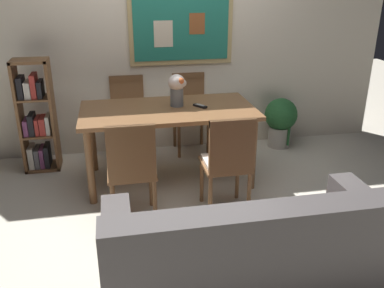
{
  "coord_description": "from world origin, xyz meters",
  "views": [
    {
      "loc": [
        -0.65,
        -3.45,
        1.96
      ],
      "look_at": [
        -0.03,
        -0.3,
        0.65
      ],
      "focal_mm": 38.82,
      "sensor_mm": 36.0,
      "label": 1
    }
  ],
  "objects": [
    {
      "name": "wall_back_with_painting",
      "position": [
        0.0,
        1.29,
        1.3
      ],
      "size": [
        5.2,
        0.14,
        2.6
      ],
      "color": "beige",
      "rests_on": "ground_plane"
    },
    {
      "name": "dining_table",
      "position": [
        -0.13,
        0.38,
        0.67
      ],
      "size": [
        1.69,
        0.88,
        0.76
      ],
      "color": "brown",
      "rests_on": "ground_plane"
    },
    {
      "name": "dining_chair_far_right",
      "position": [
        0.23,
        1.14,
        0.54
      ],
      "size": [
        0.4,
        0.41,
        0.91
      ],
      "color": "brown",
      "rests_on": "ground_plane"
    },
    {
      "name": "potted_ivy",
      "position": [
        1.32,
        1.0,
        0.34
      ],
      "size": [
        0.39,
        0.39,
        0.61
      ],
      "color": "#B2ADA3",
      "rests_on": "ground_plane"
    },
    {
      "name": "dining_chair_near_right",
      "position": [
        0.26,
        -0.39,
        0.54
      ],
      "size": [
        0.4,
        0.41,
        0.91
      ],
      "color": "brown",
      "rests_on": "ground_plane"
    },
    {
      "name": "dining_chair_far_left",
      "position": [
        -0.49,
        1.13,
        0.54
      ],
      "size": [
        0.4,
        0.41,
        0.91
      ],
      "color": "brown",
      "rests_on": "ground_plane"
    },
    {
      "name": "leather_couch",
      "position": [
        0.12,
        -1.46,
        0.31
      ],
      "size": [
        1.8,
        0.84,
        0.84
      ],
      "color": "#514C4C",
      "rests_on": "ground_plane"
    },
    {
      "name": "dining_chair_near_left",
      "position": [
        -0.54,
        -0.38,
        0.54
      ],
      "size": [
        0.4,
        0.41,
        0.91
      ],
      "color": "brown",
      "rests_on": "ground_plane"
    },
    {
      "name": "bookshelf",
      "position": [
        -1.45,
        0.9,
        0.55
      ],
      "size": [
        0.36,
        0.28,
        1.19
      ],
      "color": "brown",
      "rests_on": "ground_plane"
    },
    {
      "name": "tv_remote",
      "position": [
        0.18,
        0.37,
        0.77
      ],
      "size": [
        0.13,
        0.15,
        0.02
      ],
      "color": "black",
      "rests_on": "dining_table"
    },
    {
      "name": "flower_vase",
      "position": [
        -0.03,
        0.45,
        0.94
      ],
      "size": [
        0.18,
        0.17,
        0.32
      ],
      "color": "slate",
      "rests_on": "dining_table"
    },
    {
      "name": "ground_plane",
      "position": [
        0.0,
        0.0,
        0.0
      ],
      "size": [
        12.0,
        12.0,
        0.0
      ],
      "primitive_type": "plane",
      "color": "beige"
    }
  ]
}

